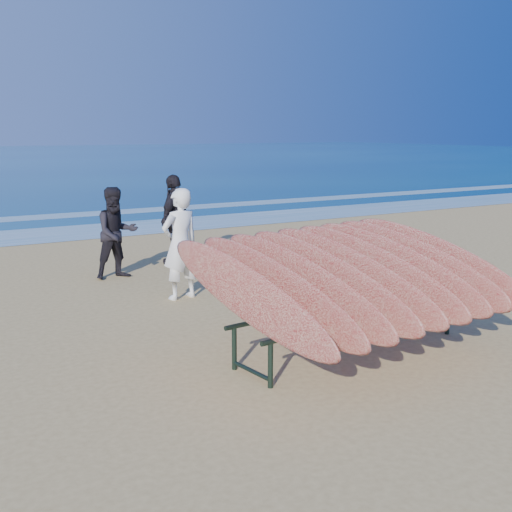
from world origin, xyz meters
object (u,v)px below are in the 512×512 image
object	(u,v)px
surfboard_rack	(351,275)
person_dark_a	(117,233)
person_white	(180,244)
person_dark_b	(175,219)

from	to	relation	value
surfboard_rack	person_dark_a	world-z (taller)	person_dark_a
person_white	person_dark_a	size ratio (longest dim) A/B	1.07
surfboard_rack	person_white	distance (m)	3.37
surfboard_rack	person_dark_a	distance (m)	5.31
surfboard_rack	person_white	xyz separation A→B (m)	(-0.78, 3.28, -0.06)
surfboard_rack	person_white	bearing A→B (deg)	96.51
person_dark_a	person_dark_b	bearing A→B (deg)	21.37
person_dark_b	person_white	bearing A→B (deg)	28.32
person_white	person_dark_b	bearing A→B (deg)	-122.12
person_white	person_dark_b	world-z (taller)	person_dark_b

